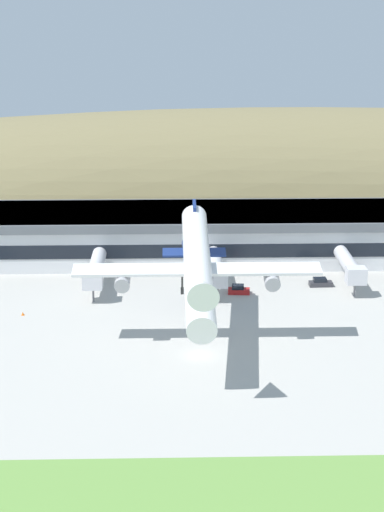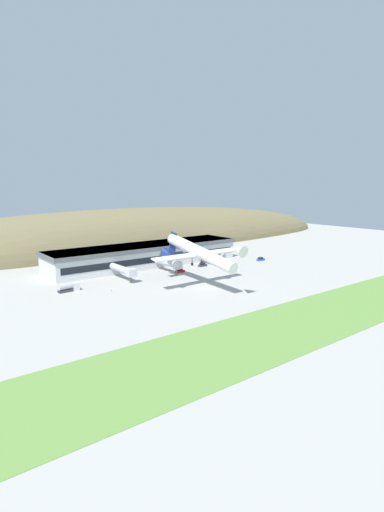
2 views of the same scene
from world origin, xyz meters
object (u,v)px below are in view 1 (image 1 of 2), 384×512
at_px(jetway_2, 350,266).
at_px(service_car_0, 239,290).
at_px(terminal_building, 214,231).
at_px(service_car_1, 320,283).
at_px(jetway_0, 95,269).
at_px(jetway_1, 216,268).
at_px(cargo_airplane, 197,266).
at_px(traffic_cone_0, 23,314).

distance_m(jetway_2, service_car_0, 20.63).
relative_size(terminal_building, service_car_1, 21.58).
height_order(jetway_0, jetway_1, same).
height_order(jetway_2, cargo_airplane, cargo_airplane).
bearing_deg(cargo_airplane, traffic_cone_0, 156.15).
distance_m(terminal_building, service_car_0, 22.47).
relative_size(service_car_0, traffic_cone_0, 6.79).
xyz_separation_m(jetway_1, service_car_1, (18.97, 0.96, -3.33)).
height_order(service_car_1, traffic_cone_0, service_car_1).
height_order(terminal_building, cargo_airplane, cargo_airplane).
relative_size(terminal_building, jetway_0, 5.34).
xyz_separation_m(jetway_0, jetway_1, (21.39, 0.26, -0.00)).
bearing_deg(service_car_0, jetway_0, 174.78).
relative_size(jetway_0, cargo_airplane, 0.38).
bearing_deg(terminal_building, jetway_1, -92.05).
height_order(jetway_1, cargo_airplane, cargo_airplane).
relative_size(terminal_building, jetway_2, 5.84).
xyz_separation_m(jetway_1, jetway_2, (24.00, 0.51, -0.00)).
distance_m(terminal_building, traffic_cone_0, 45.94).
distance_m(jetway_2, traffic_cone_0, 58.01).
height_order(jetway_2, service_car_1, jetway_2).
bearing_deg(service_car_0, terminal_building, 98.36).
bearing_deg(terminal_building, traffic_cone_0, -136.56).
xyz_separation_m(jetway_1, cargo_airplane, (-4.14, -24.76, 8.26)).
xyz_separation_m(terminal_building, service_car_0, (3.19, -21.73, -4.76)).
relative_size(jetway_1, service_car_0, 4.21).
xyz_separation_m(service_car_1, traffic_cone_0, (-51.44, -13.20, -0.38)).
bearing_deg(terminal_building, jetway_2, -38.64).
relative_size(cargo_airplane, traffic_cone_0, 77.79).
xyz_separation_m(jetway_1, traffic_cone_0, (-32.46, -12.24, -3.71)).
relative_size(terminal_building, traffic_cone_0, 157.39).
xyz_separation_m(cargo_airplane, traffic_cone_0, (-28.32, 12.52, -11.97)).
relative_size(jetway_0, service_car_0, 4.34).
relative_size(service_car_1, traffic_cone_0, 7.29).
height_order(jetway_1, service_car_1, jetway_1).
bearing_deg(jetway_1, jetway_2, 1.22).
bearing_deg(cargo_airplane, service_car_1, 48.04).
relative_size(service_car_0, service_car_1, 0.93).
xyz_separation_m(terminal_building, jetway_0, (-22.07, -19.42, -1.43)).
height_order(terminal_building, jetway_2, terminal_building).
distance_m(terminal_building, cargo_airplane, 44.70).
bearing_deg(jetway_1, terminal_building, 87.95).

